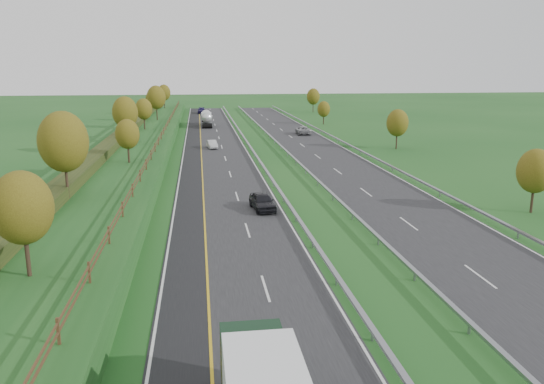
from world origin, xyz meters
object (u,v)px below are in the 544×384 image
at_px(car_silver_mid, 212,144).
at_px(car_oncoming, 303,130).
at_px(car_dark_near, 262,201).
at_px(car_small_far, 202,111).
at_px(road_tanker, 207,118).

relative_size(car_silver_mid, car_oncoming, 0.70).
bearing_deg(car_dark_near, car_small_far, 85.76).
bearing_deg(car_dark_near, car_silver_mid, 88.45).
relative_size(car_silver_mid, car_small_far, 0.73).
bearing_deg(car_silver_mid, car_dark_near, -92.22).
bearing_deg(car_oncoming, car_dark_near, 78.53).
bearing_deg(car_dark_near, car_oncoming, 68.40).
distance_m(car_dark_near, car_oncoming, 59.04).
height_order(road_tanker, car_small_far, road_tanker).
xyz_separation_m(road_tanker, car_silver_mid, (0.29, -35.17, -1.15)).
xyz_separation_m(car_dark_near, car_oncoming, (15.12, 57.07, 0.00)).
bearing_deg(car_silver_mid, car_oncoming, 34.37).
bearing_deg(road_tanker, car_silver_mid, -89.53).
height_order(car_silver_mid, car_oncoming, car_oncoming).
bearing_deg(car_small_far, road_tanker, -87.66).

